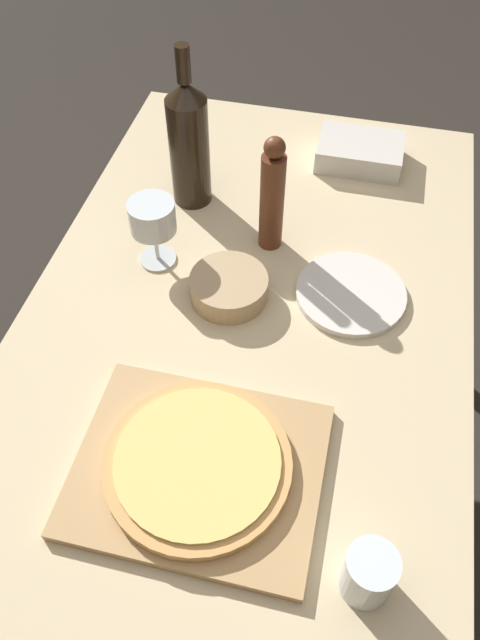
# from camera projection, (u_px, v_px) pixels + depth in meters

# --- Properties ---
(ground_plane) EXTENTS (12.00, 12.00, 0.00)m
(ground_plane) POSITION_uv_depth(u_px,v_px,m) (241.00, 492.00, 1.70)
(ground_plane) COLOR #2D2823
(dining_table) EXTENTS (0.83, 1.44, 0.72)m
(dining_table) POSITION_uv_depth(u_px,v_px,m) (242.00, 358.00, 1.21)
(dining_table) COLOR #CCB78E
(dining_table) RESTS_ON ground_plane
(cutting_board) EXTENTS (0.38, 0.31, 0.02)m
(cutting_board) POSITION_uv_depth(u_px,v_px,m) (200.00, 470.00, 0.95)
(cutting_board) COLOR tan
(cutting_board) RESTS_ON dining_table
(pizza) EXTENTS (0.29, 0.29, 0.02)m
(pizza) POSITION_uv_depth(u_px,v_px,m) (199.00, 464.00, 0.94)
(pizza) COLOR tan
(pizza) RESTS_ON cutting_board
(wine_bottle) EXTENTS (0.08, 0.08, 0.35)m
(wine_bottle) POSITION_uv_depth(u_px,v_px,m) (189.00, 143.00, 1.26)
(wine_bottle) COLOR black
(wine_bottle) RESTS_ON dining_table
(pepper_mill) EXTENTS (0.05, 0.05, 0.25)m
(pepper_mill) POSITION_uv_depth(u_px,v_px,m) (272.00, 197.00, 1.19)
(pepper_mill) COLOR #5B2D19
(pepper_mill) RESTS_ON dining_table
(wine_glass) EXTENTS (0.09, 0.09, 0.14)m
(wine_glass) POSITION_uv_depth(u_px,v_px,m) (153.00, 219.00, 1.17)
(wine_glass) COLOR silver
(wine_glass) RESTS_ON dining_table
(small_bowl) EXTENTS (0.15, 0.15, 0.05)m
(small_bowl) POSITION_uv_depth(u_px,v_px,m) (229.00, 287.00, 1.17)
(small_bowl) COLOR tan
(small_bowl) RESTS_ON dining_table
(drinking_tumbler) EXTENTS (0.07, 0.07, 0.09)m
(drinking_tumbler) POSITION_uv_depth(u_px,v_px,m) (368.00, 573.00, 0.82)
(drinking_tumbler) COLOR silver
(drinking_tumbler) RESTS_ON dining_table
(dinner_plate) EXTENTS (0.21, 0.21, 0.01)m
(dinner_plate) POSITION_uv_depth(u_px,v_px,m) (351.00, 294.00, 1.18)
(dinner_plate) COLOR silver
(dinner_plate) RESTS_ON dining_table
(food_container) EXTENTS (0.19, 0.14, 0.06)m
(food_container) POSITION_uv_depth(u_px,v_px,m) (360.00, 152.00, 1.43)
(food_container) COLOR beige
(food_container) RESTS_ON dining_table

